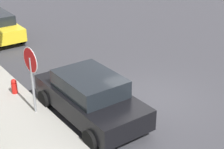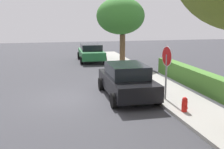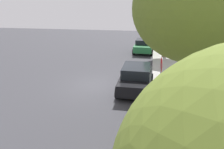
# 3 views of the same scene
# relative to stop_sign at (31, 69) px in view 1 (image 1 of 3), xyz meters

# --- Properties ---
(ground_plane) EXTENTS (60.00, 60.00, 0.00)m
(ground_plane) POSITION_rel_stop_sign_xyz_m (-1.44, -3.87, -1.72)
(ground_plane) COLOR #38383D
(sidewalk_curb) EXTENTS (32.00, 2.18, 0.14)m
(sidewalk_curb) POSITION_rel_stop_sign_xyz_m (-1.44, 0.66, -1.65)
(sidewalk_curb) COLOR #9E9B93
(sidewalk_curb) RESTS_ON ground_plane
(stop_sign) EXTENTS (0.87, 0.09, 2.48)m
(stop_sign) POSITION_rel_stop_sign_xyz_m (0.00, 0.00, 0.00)
(stop_sign) COLOR gray
(stop_sign) RESTS_ON ground_plane
(parked_car_black) EXTENTS (4.43, 2.14, 1.56)m
(parked_car_black) POSITION_rel_stop_sign_xyz_m (-1.20, -1.44, -0.92)
(parked_car_black) COLOR black
(parked_car_black) RESTS_ON ground_plane
(fire_hydrant) EXTENTS (0.30, 0.22, 0.72)m
(fire_hydrant) POSITION_rel_stop_sign_xyz_m (1.72, 0.05, -1.36)
(fire_hydrant) COLOR red
(fire_hydrant) RESTS_ON ground_plane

